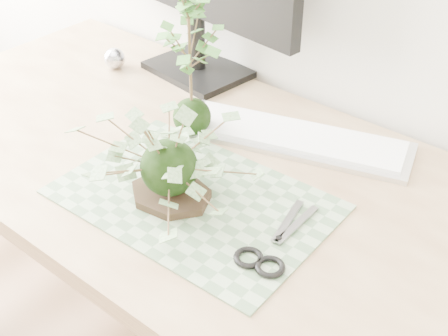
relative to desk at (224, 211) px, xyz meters
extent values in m
cube|color=tan|center=(0.00, 0.00, 0.07)|extent=(1.60, 0.70, 0.04)
cube|color=tan|center=(-0.74, 0.29, -0.30)|extent=(0.06, 0.06, 0.70)
cube|color=#52724E|center=(0.01, -0.09, 0.09)|extent=(0.49, 0.34, 0.00)
cylinder|color=black|center=(-0.03, -0.12, 0.10)|extent=(0.18, 0.18, 0.01)
sphere|color=black|center=(-0.03, -0.12, 0.16)|extent=(0.10, 0.10, 0.10)
sphere|color=black|center=(-0.15, 0.07, 0.13)|extent=(0.08, 0.08, 0.08)
cylinder|color=brown|center=(-0.15, 0.07, 0.24)|extent=(0.01, 0.01, 0.19)
cube|color=silver|center=(0.03, 0.18, 0.09)|extent=(0.50, 0.28, 0.01)
cube|color=white|center=(0.03, 0.18, 0.10)|extent=(0.46, 0.24, 0.01)
cube|color=black|center=(-0.33, 0.29, 0.10)|extent=(0.26, 0.20, 0.02)
cylinder|color=black|center=(-0.33, 0.29, 0.17)|extent=(0.04, 0.04, 0.13)
sphere|color=silver|center=(-0.50, 0.18, 0.11)|extent=(0.05, 0.05, 0.05)
cube|color=gray|center=(0.18, -0.04, 0.09)|extent=(0.04, 0.12, 0.00)
cube|color=gray|center=(0.20, -0.04, 0.09)|extent=(0.02, 0.12, 0.00)
torus|color=black|center=(0.17, -0.15, 0.10)|extent=(0.05, 0.05, 0.01)
torus|color=black|center=(0.21, -0.15, 0.10)|extent=(0.05, 0.05, 0.01)
camera|label=1|loc=(0.61, -0.73, 0.78)|focal=50.00mm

